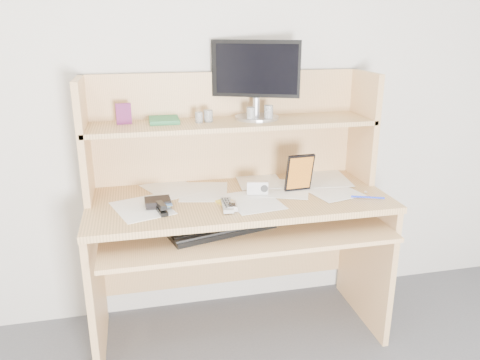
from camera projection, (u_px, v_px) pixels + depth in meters
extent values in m
cube|color=beige|center=(225.00, 81.00, 2.34)|extent=(3.60, 0.04, 2.50)
cube|color=tan|center=(239.00, 199.00, 2.21)|extent=(1.40, 0.60, 0.03)
cube|color=tan|center=(96.00, 286.00, 2.19)|extent=(0.03, 0.56, 0.72)
cube|color=tan|center=(365.00, 256.00, 2.47)|extent=(0.03, 0.56, 0.72)
cube|color=tan|center=(228.00, 248.00, 2.60)|extent=(1.34, 0.02, 0.41)
cube|color=tan|center=(245.00, 228.00, 2.13)|extent=(1.28, 0.55, 0.02)
cube|color=tan|center=(227.00, 127.00, 2.39)|extent=(1.40, 0.02, 0.55)
cube|color=tan|center=(84.00, 140.00, 2.11)|extent=(0.03, 0.30, 0.55)
cube|color=tan|center=(363.00, 126.00, 2.40)|extent=(0.03, 0.30, 0.55)
cube|color=tan|center=(232.00, 123.00, 2.24)|extent=(1.38, 0.30, 0.02)
cube|color=white|center=(239.00, 196.00, 2.20)|extent=(1.32, 0.54, 0.01)
cube|color=black|center=(221.00, 228.00, 2.07)|extent=(0.50, 0.28, 0.02)
cube|color=black|center=(221.00, 225.00, 2.07)|extent=(0.47, 0.27, 0.01)
cube|color=#9D9D98|center=(227.00, 205.00, 2.06)|extent=(0.06, 0.16, 0.02)
cube|color=#B0B0B2|center=(232.00, 205.00, 2.05)|extent=(0.05, 0.09, 0.02)
cube|color=black|center=(161.00, 207.00, 2.01)|extent=(0.05, 0.12, 0.04)
cube|color=black|center=(158.00, 202.00, 2.08)|extent=(0.11, 0.10, 0.03)
cube|color=yellow|center=(226.00, 202.00, 2.12)|extent=(0.09, 0.09, 0.01)
cube|color=silver|center=(257.00, 187.00, 2.22)|extent=(0.11, 0.06, 0.06)
cube|color=black|center=(299.00, 173.00, 2.23)|extent=(0.13, 0.02, 0.19)
cylinder|color=#1A2EC9|center=(368.00, 197.00, 2.17)|extent=(0.14, 0.07, 0.01)
cube|color=#A71627|center=(124.00, 114.00, 2.16)|extent=(0.07, 0.03, 0.10)
cube|color=#33814A|center=(164.00, 119.00, 2.23)|extent=(0.14, 0.19, 0.02)
cylinder|color=black|center=(199.00, 117.00, 2.20)|extent=(0.04, 0.04, 0.05)
cylinder|color=silver|center=(251.00, 114.00, 2.23)|extent=(0.05, 0.05, 0.07)
cylinder|color=black|center=(208.00, 116.00, 2.22)|extent=(0.05, 0.05, 0.06)
cylinder|color=white|center=(269.00, 113.00, 2.24)|extent=(0.05, 0.05, 0.07)
cylinder|color=#B2B2B7|center=(257.00, 117.00, 2.29)|extent=(0.22, 0.22, 0.01)
cylinder|color=#B2B2B7|center=(256.00, 107.00, 2.28)|extent=(0.04, 0.04, 0.09)
cube|color=black|center=(256.00, 69.00, 2.24)|extent=(0.41, 0.19, 0.27)
cube|color=black|center=(257.00, 69.00, 2.23)|extent=(0.36, 0.16, 0.23)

